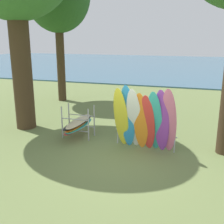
# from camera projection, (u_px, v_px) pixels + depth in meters

# --- Properties ---
(ground_plane) EXTENTS (80.00, 80.00, 0.00)m
(ground_plane) POSITION_uv_depth(u_px,v_px,m) (121.00, 162.00, 8.76)
(ground_plane) COLOR olive
(lake_water) EXTENTS (80.00, 36.00, 0.10)m
(lake_water) POSITION_uv_depth(u_px,v_px,m) (186.00, 65.00, 38.01)
(lake_water) COLOR #38607A
(lake_water) RESTS_ON ground
(leaning_board_pile) EXTENTS (2.26, 0.81, 2.31)m
(leaning_board_pile) POSITION_uv_depth(u_px,v_px,m) (144.00, 120.00, 9.42)
(leaning_board_pile) COLOR yellow
(leaning_board_pile) RESTS_ON ground
(board_storage_rack) EXTENTS (1.15, 2.13, 1.25)m
(board_storage_rack) POSITION_uv_depth(u_px,v_px,m) (78.00, 124.00, 10.90)
(board_storage_rack) COLOR #9EA0A5
(board_storage_rack) RESTS_ON ground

